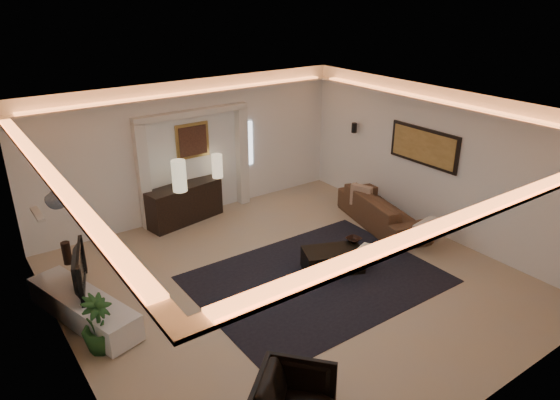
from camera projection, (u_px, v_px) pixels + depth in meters
floor at (291, 282)px, 8.60m from camera, size 7.00×7.00×0.00m
ceiling at (292, 113)px, 7.47m from camera, size 7.00×7.00×0.00m
wall_back at (192, 150)px, 10.66m from camera, size 7.00×0.00×7.00m
wall_front at (487, 309)px, 5.40m from camera, size 7.00×0.00×7.00m
wall_left at (61, 269)px, 6.17m from camera, size 0.00×7.00×7.00m
wall_right at (436, 162)px, 9.90m from camera, size 0.00×7.00×7.00m
cove_soffit at (292, 131)px, 7.57m from camera, size 7.00×7.00×0.04m
daylight_slit at (248, 144)px, 11.40m from camera, size 0.25×0.03×1.00m
area_rug at (317, 279)px, 8.66m from camera, size 4.00×3.00×0.01m
pilaster_left at (144, 178)px, 10.11m from camera, size 0.22×0.20×2.20m
pilaster_right at (242, 157)px, 11.33m from camera, size 0.22×0.20×2.20m
alcove_header at (192, 113)px, 10.27m from camera, size 2.52×0.20×0.12m
painting_frame at (192, 141)px, 10.56m from camera, size 0.74×0.04×0.74m
painting_canvas at (193, 141)px, 10.54m from camera, size 0.62×0.02×0.62m
art_panel_frame at (424, 146)px, 10.01m from camera, size 0.04×1.64×0.74m
art_panel_gold at (423, 147)px, 9.99m from camera, size 0.02×1.50×0.62m
wall_sconce at (354, 128)px, 11.39m from camera, size 0.12×0.12×0.22m
wall_niche at (38, 214)px, 7.17m from camera, size 0.10×0.55×0.04m
console at (184, 203)px, 10.67m from camera, size 1.71×0.80×0.82m
lamp_left at (179, 178)px, 10.12m from camera, size 0.38×0.38×0.64m
lamp_right at (217, 165)px, 10.84m from camera, size 0.25×0.25×0.51m
media_ledge at (83, 308)px, 7.52m from camera, size 1.13×2.25×0.41m
tv at (74, 270)px, 7.48m from camera, size 1.08×0.46×0.63m
figurine at (67, 252)px, 8.23m from camera, size 0.19×0.19×0.39m
ginger_jar at (56, 196)px, 7.28m from camera, size 0.35×0.35×0.34m
plant at (98, 324)px, 6.85m from camera, size 0.65×0.65×0.83m
sofa at (383, 210)px, 10.51m from camera, size 2.46×1.44×0.67m
throw_blanket at (434, 226)px, 9.33m from camera, size 0.70×0.61×0.07m
throw_pillow at (361, 196)px, 10.67m from camera, size 0.29×0.47×0.45m
coffee_table at (333, 259)px, 8.88m from camera, size 1.16×0.91×0.38m
bowl at (354, 239)px, 9.09m from camera, size 0.29×0.29×0.06m
magazine at (366, 247)px, 8.86m from camera, size 0.31×0.27×0.03m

